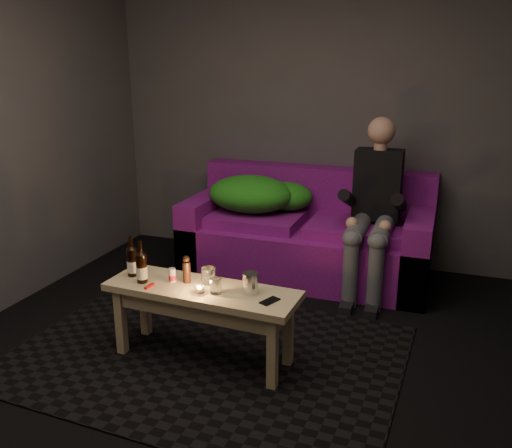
{
  "coord_description": "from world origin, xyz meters",
  "views": [
    {
      "loc": [
        1.06,
        -2.56,
        1.82
      ],
      "look_at": [
        -0.27,
        1.12,
        0.62
      ],
      "focal_mm": 38.0,
      "sensor_mm": 36.0,
      "label": 1
    }
  ],
  "objects_px": {
    "coffee_table": "(202,301)",
    "beer_bottle_b": "(142,267)",
    "person": "(374,204)",
    "steel_cup": "(250,283)",
    "sofa": "(308,238)",
    "beer_bottle_a": "(132,261)"
  },
  "relations": [
    {
      "from": "sofa",
      "to": "beer_bottle_b",
      "type": "distance_m",
      "value": 1.82
    },
    {
      "from": "beer_bottle_b",
      "to": "beer_bottle_a",
      "type": "bearing_deg",
      "value": 147.32
    },
    {
      "from": "person",
      "to": "beer_bottle_b",
      "type": "bearing_deg",
      "value": -128.11
    },
    {
      "from": "sofa",
      "to": "person",
      "type": "relative_size",
      "value": 1.5
    },
    {
      "from": "sofa",
      "to": "coffee_table",
      "type": "relative_size",
      "value": 1.71
    },
    {
      "from": "beer_bottle_a",
      "to": "steel_cup",
      "type": "distance_m",
      "value": 0.8
    },
    {
      "from": "coffee_table",
      "to": "beer_bottle_b",
      "type": "height_order",
      "value": "beer_bottle_b"
    },
    {
      "from": "sofa",
      "to": "beer_bottle_b",
      "type": "relative_size",
      "value": 7.73
    },
    {
      "from": "sofa",
      "to": "person",
      "type": "xyz_separation_m",
      "value": [
        0.57,
        -0.17,
        0.39
      ]
    },
    {
      "from": "beer_bottle_a",
      "to": "sofa",
      "type": "bearing_deg",
      "value": 65.59
    },
    {
      "from": "coffee_table",
      "to": "beer_bottle_b",
      "type": "relative_size",
      "value": 4.53
    },
    {
      "from": "person",
      "to": "coffee_table",
      "type": "relative_size",
      "value": 1.14
    },
    {
      "from": "person",
      "to": "coffee_table",
      "type": "bearing_deg",
      "value": -118.88
    },
    {
      "from": "sofa",
      "to": "coffee_table",
      "type": "height_order",
      "value": "sofa"
    },
    {
      "from": "beer_bottle_b",
      "to": "person",
      "type": "bearing_deg",
      "value": 51.89
    },
    {
      "from": "beer_bottle_a",
      "to": "beer_bottle_b",
      "type": "xyz_separation_m",
      "value": [
        0.11,
        -0.07,
        0.0
      ]
    },
    {
      "from": "steel_cup",
      "to": "beer_bottle_a",
      "type": "bearing_deg",
      "value": -179.92
    },
    {
      "from": "person",
      "to": "coffee_table",
      "type": "height_order",
      "value": "person"
    },
    {
      "from": "steel_cup",
      "to": "coffee_table",
      "type": "bearing_deg",
      "value": -175.46
    },
    {
      "from": "coffee_table",
      "to": "beer_bottle_b",
      "type": "distance_m",
      "value": 0.43
    },
    {
      "from": "coffee_table",
      "to": "sofa",
      "type": "bearing_deg",
      "value": 81.68
    },
    {
      "from": "steel_cup",
      "to": "beer_bottle_b",
      "type": "bearing_deg",
      "value": -173.9
    }
  ]
}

